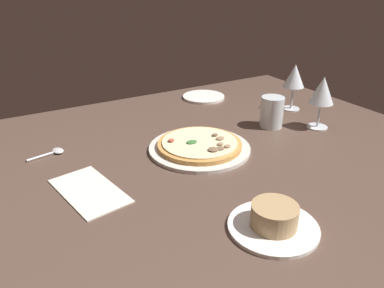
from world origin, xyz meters
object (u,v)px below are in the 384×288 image
object	(u,v)px
ramekin_on_saucer	(274,220)
side_plate	(204,97)
spoon	(54,152)
pizza_main	(200,146)
wine_glass_far	(294,77)
wine_glass_near	(322,92)
paper_menu	(89,191)
water_glass	(272,114)

from	to	relation	value
ramekin_on_saucer	side_plate	world-z (taller)	ramekin_on_saucer
side_plate	spoon	xyz separation A→B (cm)	(60.09, 20.43, 0.01)
side_plate	spoon	bearing A→B (deg)	18.78
pizza_main	side_plate	size ratio (longest dim) A/B	1.74
wine_glass_far	wine_glass_near	bearing A→B (deg)	73.96
pizza_main	wine_glass_far	distance (cm)	47.74
side_plate	paper_menu	bearing A→B (deg)	37.51
ramekin_on_saucer	wine_glass_far	xyz separation A→B (cm)	(-50.72, -48.68, 9.52)
spoon	wine_glass_far	bearing A→B (deg)	175.87
paper_menu	spoon	world-z (taller)	spoon
wine_glass_near	pizza_main	bearing A→B (deg)	-6.70
side_plate	paper_menu	world-z (taller)	side_plate
wine_glass_near	water_glass	distance (cm)	16.22
wine_glass_far	wine_glass_near	size ratio (longest dim) A/B	0.98
pizza_main	wine_glass_near	distance (cm)	41.83
pizza_main	ramekin_on_saucer	xyz separation A→B (cm)	(5.69, 36.65, 0.80)
spoon	water_glass	bearing A→B (deg)	167.13
ramekin_on_saucer	wine_glass_far	distance (cm)	70.95
water_glass	spoon	world-z (taller)	water_glass
water_glass	side_plate	world-z (taller)	water_glass
pizza_main	ramekin_on_saucer	bearing A→B (deg)	81.17
wine_glass_near	spoon	distance (cm)	79.52
spoon	wine_glass_near	bearing A→B (deg)	163.36
pizza_main	wine_glass_far	xyz separation A→B (cm)	(-45.03, -12.03, 10.32)
ramekin_on_saucer	spoon	xyz separation A→B (cm)	(29.52, -54.47, -1.51)
wine_glass_near	paper_menu	size ratio (longest dim) A/B	0.79
wine_glass_near	side_plate	bearing A→B (deg)	-70.36
wine_glass_far	side_plate	bearing A→B (deg)	-52.45
ramekin_on_saucer	water_glass	distance (cm)	52.48
water_glass	paper_menu	bearing A→B (deg)	8.49
pizza_main	wine_glass_far	bearing A→B (deg)	-165.04
side_plate	pizza_main	bearing A→B (deg)	56.97
pizza_main	ramekin_on_saucer	world-z (taller)	ramekin_on_saucer
wine_glass_far	spoon	xyz separation A→B (cm)	(80.25, -5.79, -11.03)
ramekin_on_saucer	wine_glass_near	world-z (taller)	wine_glass_near
wine_glass_far	side_plate	distance (cm)	34.87
paper_menu	wine_glass_far	bearing A→B (deg)	-177.21
ramekin_on_saucer	water_glass	world-z (taller)	water_glass
wine_glass_far	spoon	distance (cm)	81.21
side_plate	paper_menu	xyz separation A→B (cm)	(57.29, 43.98, -0.30)
ramekin_on_saucer	wine_glass_near	distance (cm)	56.75
water_glass	spoon	bearing A→B (deg)	-12.87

